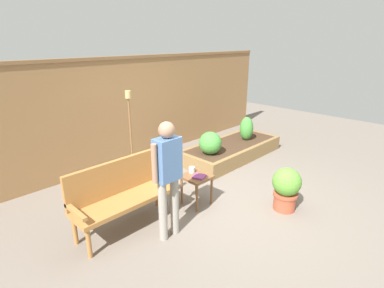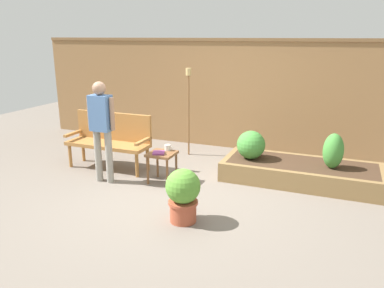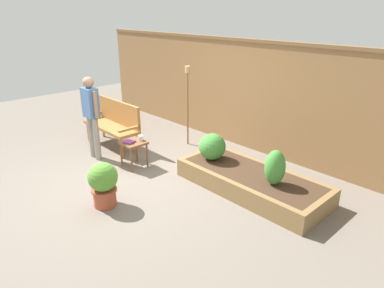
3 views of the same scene
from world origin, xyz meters
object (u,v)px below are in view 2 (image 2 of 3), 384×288
(tiki_torch, at_px, (189,96))
(person_by_bench, at_px, (101,123))
(cup_on_table, at_px, (168,148))
(shrub_near_bench, at_px, (251,145))
(potted_boxwood, at_px, (183,193))
(shrub_far_corner, at_px, (333,151))
(garden_bench, at_px, (110,136))
(side_table, at_px, (162,158))
(book_on_table, at_px, (159,153))

(tiki_torch, bearing_deg, person_by_bench, -111.02)
(cup_on_table, relative_size, shrub_near_bench, 0.29)
(potted_boxwood, height_order, shrub_far_corner, shrub_far_corner)
(potted_boxwood, distance_m, person_by_bench, 1.91)
(shrub_far_corner, bearing_deg, garden_bench, -172.72)
(tiki_torch, bearing_deg, shrub_far_corner, -15.02)
(side_table, distance_m, person_by_bench, 1.05)
(shrub_far_corner, bearing_deg, book_on_table, -161.06)
(shrub_near_bench, height_order, shrub_far_corner, shrub_far_corner)
(tiki_torch, bearing_deg, side_table, -83.69)
(person_by_bench, bearing_deg, tiki_torch, 68.98)
(side_table, height_order, person_by_bench, person_by_bench)
(shrub_far_corner, relative_size, person_by_bench, 0.34)
(book_on_table, distance_m, tiki_torch, 1.67)
(side_table, relative_size, cup_on_table, 3.69)
(cup_on_table, bearing_deg, side_table, -104.35)
(potted_boxwood, relative_size, person_by_bench, 0.43)
(garden_bench, height_order, shrub_far_corner, garden_bench)
(garden_bench, height_order, potted_boxwood, garden_bench)
(garden_bench, distance_m, shrub_near_bench, 2.38)
(person_by_bench, bearing_deg, garden_bench, 114.34)
(side_table, bearing_deg, person_by_bench, -159.79)
(cup_on_table, height_order, shrub_near_bench, shrub_near_bench)
(book_on_table, xyz_separation_m, shrub_far_corner, (2.46, 0.84, 0.07))
(book_on_table, height_order, person_by_bench, person_by_bench)
(book_on_table, distance_m, shrub_near_bench, 1.48)
(book_on_table, relative_size, shrub_near_bench, 0.38)
(potted_boxwood, relative_size, shrub_far_corner, 1.27)
(cup_on_table, relative_size, shrub_far_corner, 0.25)
(side_table, relative_size, tiki_torch, 0.29)
(book_on_table, height_order, shrub_near_bench, shrub_near_bench)
(garden_bench, xyz_separation_m, shrub_far_corner, (3.57, 0.46, 0.02))
(garden_bench, bearing_deg, side_table, -15.65)
(potted_boxwood, relative_size, tiki_torch, 0.41)
(side_table, relative_size, book_on_table, 2.77)
(tiki_torch, relative_size, person_by_bench, 1.05)
(potted_boxwood, relative_size, shrub_near_bench, 1.49)
(side_table, xyz_separation_m, tiki_torch, (-0.16, 1.47, 0.73))
(person_by_bench, bearing_deg, side_table, 20.21)
(side_table, xyz_separation_m, book_on_table, (-0.02, -0.07, 0.10))
(shrub_far_corner, xyz_separation_m, tiki_torch, (-2.60, 0.70, 0.56))
(shrub_far_corner, xyz_separation_m, person_by_bench, (-3.28, -1.09, 0.37))
(side_table, distance_m, shrub_near_bench, 1.44)
(book_on_table, bearing_deg, cup_on_table, 54.12)
(cup_on_table, distance_m, potted_boxwood, 1.45)
(garden_bench, relative_size, book_on_table, 8.30)
(shrub_near_bench, relative_size, shrub_far_corner, 0.85)
(shrub_far_corner, bearing_deg, person_by_bench, -161.71)
(cup_on_table, bearing_deg, potted_boxwood, -57.25)
(potted_boxwood, bearing_deg, person_by_bench, 155.34)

